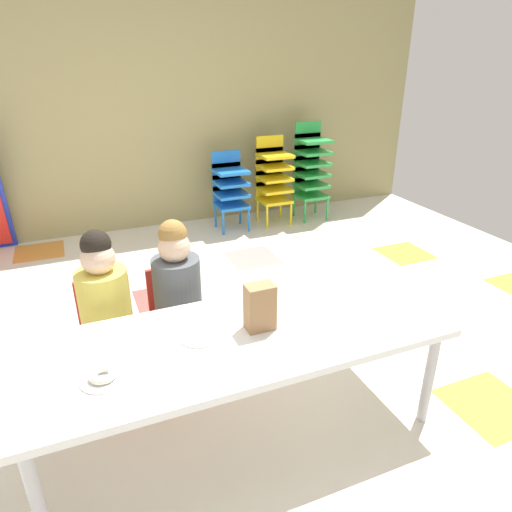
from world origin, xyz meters
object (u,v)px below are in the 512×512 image
Objects in this scene: paper_plate_near_edge at (103,379)px; paper_plate_center_table at (199,336)px; seated_child_near_camera at (104,298)px; seated_child_middle_seat at (177,284)px; paper_bag_brown at (260,307)px; kid_chair_green_stack at (311,166)px; donut_powdered_on_plate at (103,374)px; craft_table at (239,343)px; kid_chair_blue_stack at (230,186)px; kid_chair_yellow_stack at (273,176)px.

paper_plate_center_table is (0.42, 0.14, 0.00)m from paper_plate_near_edge.
seated_child_middle_seat is (0.38, 0.00, 0.00)m from seated_child_near_camera.
paper_plate_center_table is (-0.03, -0.53, 0.00)m from seated_child_middle_seat.
paper_bag_brown is 1.22× the size of paper_plate_center_table.
kid_chair_green_stack is 3.71m from donut_powdered_on_plate.
craft_table is 0.60m from seated_child_middle_seat.
paper_plate_near_edge is (-0.45, -0.67, 0.00)m from seated_child_middle_seat.
paper_plate_near_edge is (-2.44, -2.79, -0.02)m from kid_chair_green_stack.
seated_child_near_camera is at bearing -138.22° from kid_chair_green_stack.
kid_chair_blue_stack is 3.64× the size of paper_bag_brown.
paper_plate_center_table is at bearing 17.86° from paper_plate_near_edge.
seated_child_middle_seat is at bearing 0.00° from seated_child_near_camera.
seated_child_middle_seat is at bearing 56.29° from paper_plate_near_edge.
paper_plate_center_table is at bearing 17.86° from donut_powdered_on_plate.
paper_bag_brown is at bearing -66.16° from seated_child_middle_seat.
craft_table is 0.60m from paper_plate_near_edge.
kid_chair_blue_stack is at bearing -179.97° from kid_chair_green_stack.
seated_child_near_camera is 3.18m from kid_chair_green_stack.
donut_powdered_on_plate is (-0.70, -0.10, -0.09)m from paper_bag_brown.
seated_child_near_camera is at bearing 84.36° from donut_powdered_on_plate.
seated_child_middle_seat is 0.81m from donut_powdered_on_plate.
seated_child_near_camera is at bearing -132.22° from kid_chair_yellow_stack.
seated_child_near_camera reaches higher than donut_powdered_on_plate.
seated_child_middle_seat is at bearing -116.47° from kid_chair_blue_stack.
kid_chair_yellow_stack is 8.50× the size of donut_powdered_on_plate.
paper_plate_near_edge is at bearing -171.55° from craft_table.
kid_chair_blue_stack is 2.81m from paper_bag_brown.
craft_table is at bearing -76.22° from seated_child_middle_seat.
kid_chair_blue_stack is at bearing 61.69° from paper_plate_near_edge.
seated_child_middle_seat reaches higher than paper_bag_brown.
paper_plate_near_edge is (-0.70, -0.10, -0.11)m from paper_bag_brown.
donut_powdered_on_plate is (-2.44, -2.79, 0.00)m from kid_chair_green_stack.
paper_bag_brown reaches higher than craft_table.
craft_table is 8.66× the size of paper_bag_brown.
kid_chair_yellow_stack is 5.11× the size of paper_plate_near_edge.
seated_child_near_camera is at bearing 180.00° from seated_child_middle_seat.
kid_chair_green_stack is (0.94, 0.00, 0.12)m from kid_chair_blue_stack.
kid_chair_blue_stack is at bearing -179.97° from kid_chair_yellow_stack.
paper_plate_center_table reaches higher than craft_table.
kid_chair_green_stack is at bearing 46.79° from seated_child_middle_seat.
paper_plate_center_table is (-2.02, -2.66, -0.02)m from kid_chair_green_stack.
seated_child_middle_seat is at bearing -133.21° from kid_chair_green_stack.
seated_child_near_camera is 0.86m from paper_bag_brown.
paper_plate_center_table is at bearing -120.58° from kid_chair_yellow_stack.
kid_chair_yellow_stack is (1.92, 2.12, -0.04)m from seated_child_near_camera.
seated_child_middle_seat reaches higher than paper_plate_near_edge.
kid_chair_yellow_stack reaches higher than paper_plate_near_edge.
seated_child_near_camera is 2.56m from kid_chair_blue_stack.
seated_child_near_camera reaches higher than kid_chair_blue_stack.
paper_plate_near_edge is at bearing -131.15° from kid_chair_green_stack.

